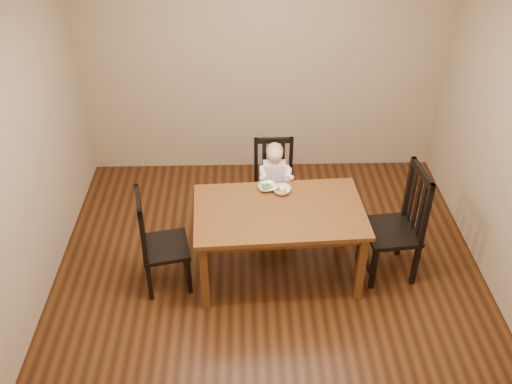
{
  "coord_description": "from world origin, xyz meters",
  "views": [
    {
      "loc": [
        -0.22,
        -3.84,
        3.71
      ],
      "look_at": [
        -0.12,
        0.25,
        0.83
      ],
      "focal_mm": 40.0,
      "sensor_mm": 36.0,
      "label": 1
    }
  ],
  "objects_px": {
    "chair_left": "(159,243)",
    "bowl_peas": "(267,187)",
    "bowl_veg": "(282,190)",
    "toddler": "(274,178)",
    "chair_right": "(398,225)",
    "chair_child": "(274,186)",
    "dining_table": "(279,218)"
  },
  "relations": [
    {
      "from": "bowl_peas",
      "to": "chair_left",
      "type": "bearing_deg",
      "value": -156.71
    },
    {
      "from": "dining_table",
      "to": "toddler",
      "type": "xyz_separation_m",
      "value": [
        -0.0,
        0.73,
        -0.07
      ]
    },
    {
      "from": "dining_table",
      "to": "bowl_veg",
      "type": "distance_m",
      "value": 0.29
    },
    {
      "from": "bowl_veg",
      "to": "chair_left",
      "type": "bearing_deg",
      "value": -161.8
    },
    {
      "from": "chair_left",
      "to": "toddler",
      "type": "height_order",
      "value": "chair_left"
    },
    {
      "from": "chair_child",
      "to": "bowl_veg",
      "type": "bearing_deg",
      "value": 93.48
    },
    {
      "from": "chair_right",
      "to": "toddler",
      "type": "height_order",
      "value": "chair_right"
    },
    {
      "from": "chair_child",
      "to": "toddler",
      "type": "relative_size",
      "value": 1.87
    },
    {
      "from": "toddler",
      "to": "bowl_peas",
      "type": "distance_m",
      "value": 0.46
    },
    {
      "from": "toddler",
      "to": "bowl_veg",
      "type": "relative_size",
      "value": 3.02
    },
    {
      "from": "toddler",
      "to": "bowl_peas",
      "type": "xyz_separation_m",
      "value": [
        -0.09,
        -0.42,
        0.18
      ]
    },
    {
      "from": "chair_left",
      "to": "bowl_veg",
      "type": "height_order",
      "value": "chair_left"
    },
    {
      "from": "chair_child",
      "to": "bowl_veg",
      "type": "height_order",
      "value": "chair_child"
    },
    {
      "from": "chair_left",
      "to": "bowl_peas",
      "type": "distance_m",
      "value": 1.09
    },
    {
      "from": "chair_left",
      "to": "bowl_peas",
      "type": "bearing_deg",
      "value": 101.54
    },
    {
      "from": "chair_child",
      "to": "toddler",
      "type": "bearing_deg",
      "value": 90.0
    },
    {
      "from": "dining_table",
      "to": "toddler",
      "type": "distance_m",
      "value": 0.74
    },
    {
      "from": "chair_right",
      "to": "bowl_veg",
      "type": "xyz_separation_m",
      "value": [
        -1.03,
        0.24,
        0.24
      ]
    },
    {
      "from": "bowl_peas",
      "to": "bowl_veg",
      "type": "distance_m",
      "value": 0.14
    },
    {
      "from": "chair_child",
      "to": "bowl_peas",
      "type": "bearing_deg",
      "value": 78.31
    },
    {
      "from": "toddler",
      "to": "bowl_veg",
      "type": "bearing_deg",
      "value": 93.83
    },
    {
      "from": "dining_table",
      "to": "chair_child",
      "type": "distance_m",
      "value": 0.81
    },
    {
      "from": "bowl_peas",
      "to": "bowl_veg",
      "type": "xyz_separation_m",
      "value": [
        0.13,
        -0.06,
        0.01
      ]
    },
    {
      "from": "chair_left",
      "to": "bowl_peas",
      "type": "height_order",
      "value": "chair_left"
    },
    {
      "from": "chair_left",
      "to": "chair_right",
      "type": "xyz_separation_m",
      "value": [
        2.12,
        0.12,
        0.06
      ]
    },
    {
      "from": "chair_right",
      "to": "bowl_peas",
      "type": "bearing_deg",
      "value": 69.2
    },
    {
      "from": "chair_left",
      "to": "toddler",
      "type": "distance_m",
      "value": 1.35
    },
    {
      "from": "dining_table",
      "to": "bowl_peas",
      "type": "relative_size",
      "value": 9.17
    },
    {
      "from": "chair_left",
      "to": "toddler",
      "type": "xyz_separation_m",
      "value": [
        1.06,
        0.83,
        0.11
      ]
    },
    {
      "from": "chair_child",
      "to": "chair_right",
      "type": "height_order",
      "value": "chair_right"
    },
    {
      "from": "toddler",
      "to": "bowl_peas",
      "type": "relative_size",
      "value": 3.03
    },
    {
      "from": "chair_right",
      "to": "bowl_veg",
      "type": "height_order",
      "value": "chair_right"
    }
  ]
}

